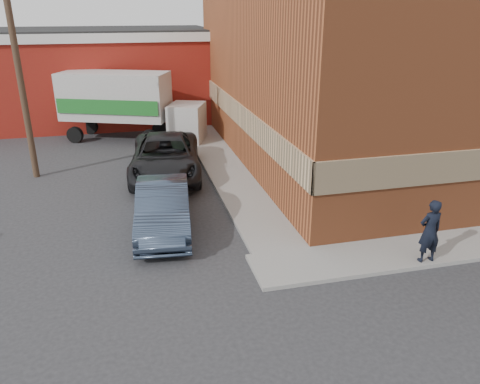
{
  "coord_description": "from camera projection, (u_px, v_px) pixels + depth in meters",
  "views": [
    {
      "loc": [
        -3.51,
        -11.57,
        6.83
      ],
      "look_at": [
        -0.19,
        1.92,
        1.31
      ],
      "focal_mm": 35.0,
      "sensor_mm": 36.0,
      "label": 1
    }
  ],
  "objects": [
    {
      "name": "warehouse",
      "position": [
        82.0,
        75.0,
        29.42
      ],
      "size": [
        16.3,
        8.3,
        5.6
      ],
      "color": "maroon",
      "rests_on": "ground"
    },
    {
      "name": "sidewalk_west",
      "position": [
        220.0,
        161.0,
        21.98
      ],
      "size": [
        1.8,
        18.0,
        0.12
      ],
      "primitive_type": "cube",
      "color": "gray",
      "rests_on": "ground"
    },
    {
      "name": "suv_a",
      "position": [
        166.0,
        157.0,
        19.95
      ],
      "size": [
        3.56,
        6.49,
        1.72
      ],
      "primitive_type": "imported",
      "rotation": [
        0.0,
        0.0,
        -0.12
      ],
      "color": "black",
      "rests_on": "ground"
    },
    {
      "name": "ground",
      "position": [
        262.0,
        256.0,
        13.75
      ],
      "size": [
        90.0,
        90.0,
        0.0
      ],
      "primitive_type": "plane",
      "color": "#28282B",
      "rests_on": "ground"
    },
    {
      "name": "box_truck",
      "position": [
        128.0,
        102.0,
        24.98
      ],
      "size": [
        7.62,
        4.79,
        3.63
      ],
      "rotation": [
        0.0,
        0.0,
        -0.39
      ],
      "color": "beige",
      "rests_on": "ground"
    },
    {
      "name": "utility_pole",
      "position": [
        18.0,
        63.0,
        18.45
      ],
      "size": [
        2.0,
        0.26,
        9.0
      ],
      "color": "#453022",
      "rests_on": "ground"
    },
    {
      "name": "man",
      "position": [
        430.0,
        231.0,
        12.93
      ],
      "size": [
        0.69,
        0.46,
        1.86
      ],
      "primitive_type": "imported",
      "rotation": [
        0.0,
        0.0,
        3.17
      ],
      "color": "black",
      "rests_on": "sidewalk_south"
    },
    {
      "name": "sedan",
      "position": [
        163.0,
        207.0,
        15.12
      ],
      "size": [
        2.12,
        4.9,
        1.57
      ],
      "primitive_type": "imported",
      "rotation": [
        0.0,
        0.0,
        -0.1
      ],
      "color": "#2F3C4F",
      "rests_on": "ground"
    },
    {
      "name": "brick_building",
      "position": [
        383.0,
        56.0,
        22.03
      ],
      "size": [
        14.25,
        18.25,
        9.36
      ],
      "color": "#9C4C28",
      "rests_on": "ground"
    }
  ]
}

